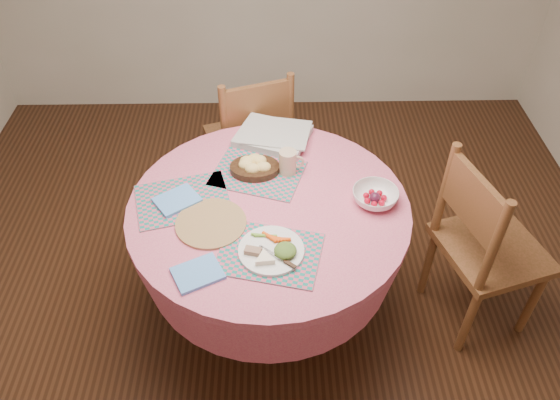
% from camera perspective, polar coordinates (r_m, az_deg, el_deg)
% --- Properties ---
extents(ground, '(4.00, 4.00, 0.00)m').
position_cam_1_polar(ground, '(2.94, -0.99, -11.25)').
color(ground, '#331C0F').
rests_on(ground, ground).
extents(dining_table, '(1.24, 1.24, 0.75)m').
position_cam_1_polar(dining_table, '(2.52, -1.14, -3.77)').
color(dining_table, '#E16983').
rests_on(dining_table, ground).
extents(chair_right, '(0.56, 0.57, 0.99)m').
position_cam_1_polar(chair_right, '(2.70, 20.48, -4.41)').
color(chair_right, brown).
rests_on(chair_right, ground).
extents(chair_back, '(0.56, 0.55, 0.97)m').
position_cam_1_polar(chair_back, '(3.17, -3.00, 6.36)').
color(chair_back, brown).
rests_on(chair_back, ground).
extents(placemat_front, '(0.46, 0.39, 0.01)m').
position_cam_1_polar(placemat_front, '(2.18, -1.10, -5.58)').
color(placemat_front, '#157B70').
rests_on(placemat_front, dining_table).
extents(placemat_left, '(0.46, 0.39, 0.01)m').
position_cam_1_polar(placemat_left, '(2.44, -10.13, 0.03)').
color(placemat_left, '#157B70').
rests_on(placemat_left, dining_table).
extents(placemat_back, '(0.47, 0.41, 0.01)m').
position_cam_1_polar(placemat_back, '(2.54, -2.34, 2.80)').
color(placemat_back, '#157B70').
rests_on(placemat_back, dining_table).
extents(wicker_trivet, '(0.30, 0.30, 0.01)m').
position_cam_1_polar(wicker_trivet, '(2.31, -7.22, -2.42)').
color(wicker_trivet, brown).
rests_on(wicker_trivet, dining_table).
extents(napkin_near, '(0.22, 0.21, 0.01)m').
position_cam_1_polar(napkin_near, '(2.13, -8.60, -7.58)').
color(napkin_near, '#5A99E9').
rests_on(napkin_near, dining_table).
extents(napkin_far, '(0.23, 0.22, 0.01)m').
position_cam_1_polar(napkin_far, '(2.42, -10.71, -0.01)').
color(napkin_far, '#5A99E9').
rests_on(napkin_far, placemat_left).
extents(dinner_plate, '(0.26, 0.26, 0.05)m').
position_cam_1_polar(dinner_plate, '(2.17, -0.74, -5.24)').
color(dinner_plate, white).
rests_on(dinner_plate, placemat_front).
extents(bread_bowl, '(0.23, 0.23, 0.08)m').
position_cam_1_polar(bread_bowl, '(2.53, -2.70, 3.62)').
color(bread_bowl, black).
rests_on(bread_bowl, placemat_back).
extents(latte_mug, '(0.12, 0.08, 0.12)m').
position_cam_1_polar(latte_mug, '(2.50, 0.88, 3.99)').
color(latte_mug, '#CBAB8B').
rests_on(latte_mug, placemat_back).
extents(fruit_bowl, '(0.23, 0.23, 0.06)m').
position_cam_1_polar(fruit_bowl, '(2.41, 9.91, 0.33)').
color(fruit_bowl, white).
rests_on(fruit_bowl, dining_table).
extents(newspaper_stack, '(0.41, 0.37, 0.04)m').
position_cam_1_polar(newspaper_stack, '(2.73, -0.69, 6.79)').
color(newspaper_stack, silver).
rests_on(newspaper_stack, dining_table).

